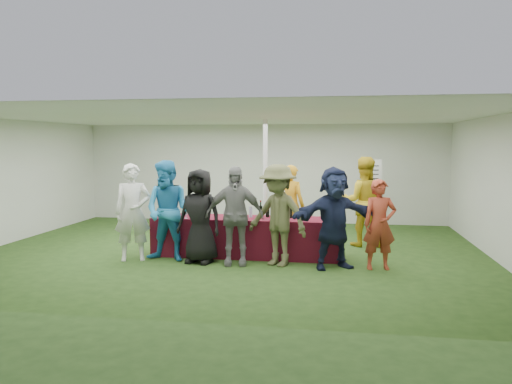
% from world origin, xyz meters
% --- Properties ---
extents(ground, '(60.00, 60.00, 0.00)m').
position_xyz_m(ground, '(0.00, 0.00, 0.00)').
color(ground, '#284719').
rests_on(ground, ground).
extents(tent, '(10.00, 10.00, 10.00)m').
position_xyz_m(tent, '(0.50, 1.20, 1.35)').
color(tent, white).
rests_on(tent, ground).
extents(serving_table, '(3.60, 0.80, 0.75)m').
position_xyz_m(serving_table, '(0.34, -0.31, 0.38)').
color(serving_table, maroon).
rests_on(serving_table, ground).
extents(wine_bottles, '(0.65, 0.13, 0.32)m').
position_xyz_m(wine_bottles, '(0.88, -0.18, 0.87)').
color(wine_bottles, black).
rests_on(wine_bottles, serving_table).
extents(wine_glasses, '(1.11, 0.10, 0.16)m').
position_xyz_m(wine_glasses, '(-0.57, -0.59, 0.86)').
color(wine_glasses, silver).
rests_on(wine_glasses, serving_table).
extents(water_bottle, '(0.07, 0.07, 0.23)m').
position_xyz_m(water_bottle, '(0.42, -0.23, 0.85)').
color(water_bottle, silver).
rests_on(water_bottle, serving_table).
extents(bar_towel, '(0.25, 0.18, 0.03)m').
position_xyz_m(bar_towel, '(1.91, -0.26, 0.77)').
color(bar_towel, white).
rests_on(bar_towel, serving_table).
extents(dump_bucket, '(0.22, 0.22, 0.18)m').
position_xyz_m(dump_bucket, '(2.02, -0.53, 0.84)').
color(dump_bucket, slate).
rests_on(dump_bucket, serving_table).
extents(wine_list_sign, '(0.50, 0.03, 1.80)m').
position_xyz_m(wine_list_sign, '(2.86, 2.41, 1.32)').
color(wine_list_sign, slate).
rests_on(wine_list_sign, ground).
extents(staff_pourer, '(0.74, 0.63, 1.73)m').
position_xyz_m(staff_pourer, '(1.10, 0.86, 0.86)').
color(staff_pourer, orange).
rests_on(staff_pourer, ground).
extents(staff_back, '(0.95, 0.76, 1.90)m').
position_xyz_m(staff_back, '(2.62, 1.05, 0.95)').
color(staff_back, gold).
rests_on(staff_back, ground).
extents(customer_0, '(0.77, 0.65, 1.81)m').
position_xyz_m(customer_0, '(-1.67, -1.00, 0.90)').
color(customer_0, silver).
rests_on(customer_0, ground).
extents(customer_1, '(1.00, 0.83, 1.87)m').
position_xyz_m(customer_1, '(-1.00, -0.93, 0.93)').
color(customer_1, '#2784BF').
rests_on(customer_1, ground).
extents(customer_2, '(0.93, 0.69, 1.72)m').
position_xyz_m(customer_2, '(-0.39, -0.98, 0.86)').
color(customer_2, black).
rests_on(customer_2, ground).
extents(customer_3, '(1.09, 0.58, 1.78)m').
position_xyz_m(customer_3, '(0.27, -1.03, 0.89)').
color(customer_3, slate).
rests_on(customer_3, ground).
extents(customer_4, '(1.35, 1.12, 1.81)m').
position_xyz_m(customer_4, '(1.04, -0.98, 0.91)').
color(customer_4, brown).
rests_on(customer_4, ground).
extents(customer_5, '(1.72, 1.17, 1.78)m').
position_xyz_m(customer_5, '(2.03, -1.01, 0.89)').
color(customer_5, '#171E3A').
rests_on(customer_5, ground).
extents(customer_6, '(0.63, 0.47, 1.57)m').
position_xyz_m(customer_6, '(2.81, -0.95, 0.78)').
color(customer_6, '#A03622').
rests_on(customer_6, ground).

